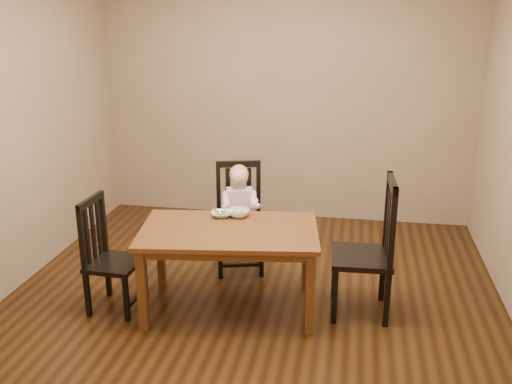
% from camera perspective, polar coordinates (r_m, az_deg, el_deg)
% --- Properties ---
extents(room, '(4.01, 4.01, 2.71)m').
position_cam_1_polar(room, '(4.27, -0.34, 5.59)').
color(room, '#3C240C').
rests_on(room, ground).
extents(dining_table, '(1.43, 0.97, 0.67)m').
position_cam_1_polar(dining_table, '(4.35, -2.71, -4.66)').
color(dining_table, '#472610').
rests_on(dining_table, room).
extents(chair_child, '(0.50, 0.49, 0.97)m').
position_cam_1_polar(chair_child, '(5.10, -1.67, -2.70)').
color(chair_child, black).
rests_on(chair_child, room).
extents(chair_left, '(0.39, 0.41, 0.91)m').
position_cam_1_polar(chair_left, '(4.57, -14.50, -6.28)').
color(chair_left, black).
rests_on(chair_left, room).
extents(chair_right, '(0.47, 0.49, 1.08)m').
position_cam_1_polar(chair_right, '(4.41, 11.23, -5.72)').
color(chair_right, black).
rests_on(chair_right, room).
extents(toddler, '(0.38, 0.43, 0.50)m').
position_cam_1_polar(toddler, '(5.01, -1.66, -1.52)').
color(toddler, white).
rests_on(toddler, chair_child).
extents(bowl_peas, '(0.19, 0.19, 0.04)m').
position_cam_1_polar(bowl_peas, '(4.57, -3.47, -2.23)').
color(bowl_peas, white).
rests_on(bowl_peas, dining_table).
extents(bowl_veg, '(0.21, 0.21, 0.06)m').
position_cam_1_polar(bowl_veg, '(4.56, -1.77, -2.12)').
color(bowl_veg, white).
rests_on(bowl_veg, dining_table).
extents(fork, '(0.09, 0.09, 0.05)m').
position_cam_1_polar(fork, '(4.55, -4.01, -2.02)').
color(fork, silver).
rests_on(fork, bowl_peas).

